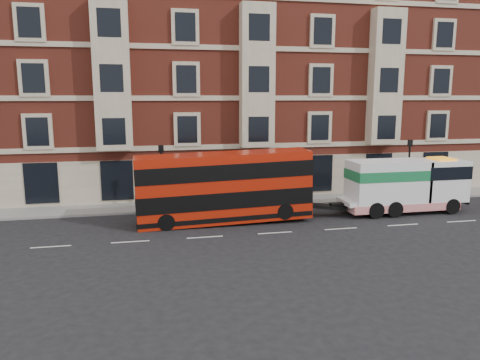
# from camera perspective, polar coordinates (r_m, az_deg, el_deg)

# --- Properties ---
(ground) EXTENTS (120.00, 120.00, 0.00)m
(ground) POSITION_cam_1_polar(r_m,az_deg,el_deg) (26.74, 4.29, -6.45)
(ground) COLOR black
(ground) RESTS_ON ground
(sidewalk) EXTENTS (90.00, 3.00, 0.15)m
(sidewalk) POSITION_cam_1_polar(r_m,az_deg,el_deg) (33.74, 0.74, -2.76)
(sidewalk) COLOR slate
(sidewalk) RESTS_ON ground
(victorian_terrace) EXTENTS (45.00, 12.00, 20.40)m
(victorian_terrace) POSITION_cam_1_polar(r_m,az_deg,el_deg) (40.39, -0.91, 13.65)
(victorian_terrace) COLOR maroon
(victorian_terrace) RESTS_ON ground
(lamp_post_west) EXTENTS (0.35, 0.15, 4.35)m
(lamp_post_west) POSITION_cam_1_polar(r_m,az_deg,el_deg) (31.20, -9.53, 0.90)
(lamp_post_west) COLOR black
(lamp_post_west) RESTS_ON sidewalk
(lamp_post_east) EXTENTS (0.35, 0.15, 4.35)m
(lamp_post_east) POSITION_cam_1_polar(r_m,az_deg,el_deg) (36.63, 19.88, 1.80)
(lamp_post_east) COLOR black
(lamp_post_east) RESTS_ON sidewalk
(double_decker_bus) EXTENTS (10.54, 2.42, 4.27)m
(double_decker_bus) POSITION_cam_1_polar(r_m,az_deg,el_deg) (28.35, -1.98, -0.75)
(double_decker_bus) COLOR #AC1B09
(double_decker_bus) RESTS_ON ground
(tow_truck) EXTENTS (8.44, 2.49, 3.52)m
(tow_truck) POSITION_cam_1_polar(r_m,az_deg,el_deg) (32.70, 19.32, -0.56)
(tow_truck) COLOR white
(tow_truck) RESTS_ON ground
(pedestrian) EXTENTS (0.71, 0.70, 1.66)m
(pedestrian) POSITION_cam_1_polar(r_m,az_deg,el_deg) (32.93, -10.91, -1.66)
(pedestrian) COLOR black
(pedestrian) RESTS_ON sidewalk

